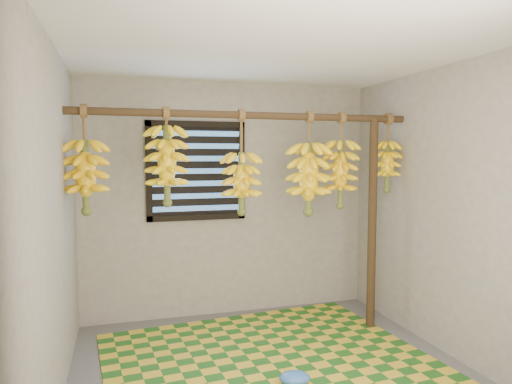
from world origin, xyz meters
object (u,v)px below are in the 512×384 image
object	(u,v)px
woven_mat	(266,358)
plastic_bag	(295,378)
banana_bunch_b	(167,166)
banana_bunch_f	(387,166)
banana_bunch_a	(86,177)
banana_bunch_d	(340,174)
banana_bunch_e	(309,179)
banana_bunch_c	(241,183)
support_post	(372,225)

from	to	relation	value
woven_mat	plastic_bag	world-z (taller)	plastic_bag
banana_bunch_b	banana_bunch_f	size ratio (longest dim) A/B	1.09
banana_bunch_a	banana_bunch_d	world-z (taller)	same
banana_bunch_d	banana_bunch_f	world-z (taller)	same
banana_bunch_e	banana_bunch_f	xyz separation A→B (m)	(0.81, -0.00, 0.11)
banana_bunch_f	banana_bunch_c	bearing A→B (deg)	180.00
support_post	banana_bunch_a	bearing A→B (deg)	180.00
banana_bunch_a	banana_bunch_d	bearing A→B (deg)	0.00
banana_bunch_e	banana_bunch_d	bearing A→B (deg)	-0.00
plastic_bag	banana_bunch_c	bearing A→B (deg)	101.26
woven_mat	banana_bunch_b	size ratio (longest dim) A/B	3.14
banana_bunch_b	banana_bunch_d	xyz separation A→B (m)	(1.58, -0.00, -0.09)
support_post	banana_bunch_b	world-z (taller)	banana_bunch_b
support_post	woven_mat	distance (m)	1.59
support_post	banana_bunch_c	xyz separation A→B (m)	(-1.29, 0.00, 0.42)
banana_bunch_a	banana_bunch_c	distance (m)	1.27
banana_bunch_b	banana_bunch_e	size ratio (longest dim) A/B	0.87
banana_bunch_a	banana_bunch_f	xyz separation A→B (m)	(2.70, 0.00, 0.07)
banana_bunch_d	banana_bunch_a	bearing A→B (deg)	180.00
banana_bunch_a	banana_bunch_d	distance (m)	2.21
plastic_bag	banana_bunch_f	bearing A→B (deg)	33.79
woven_mat	banana_bunch_a	size ratio (longest dim) A/B	2.97
banana_bunch_b	banana_bunch_e	xyz separation A→B (m)	(1.26, 0.00, -0.13)
banana_bunch_c	banana_bunch_e	xyz separation A→B (m)	(0.63, 0.00, 0.03)
woven_mat	banana_bunch_c	world-z (taller)	banana_bunch_c
banana_bunch_a	banana_bunch_d	xyz separation A→B (m)	(2.21, 0.00, -0.00)
plastic_bag	banana_bunch_c	size ratio (longest dim) A/B	0.25
plastic_bag	banana_bunch_a	xyz separation A→B (m)	(-1.43, 0.85, 1.43)
banana_bunch_c	banana_bunch_a	bearing A→B (deg)	180.00
banana_bunch_d	banana_bunch_f	size ratio (longest dim) A/B	1.18
banana_bunch_d	banana_bunch_e	world-z (taller)	same
woven_mat	banana_bunch_e	xyz separation A→B (m)	(0.52, 0.37, 1.44)
support_post	banana_bunch_d	xyz separation A→B (m)	(-0.34, 0.00, 0.49)
banana_bunch_c	plastic_bag	bearing A→B (deg)	-78.74
banana_bunch_a	banana_bunch_c	bearing A→B (deg)	0.00
banana_bunch_c	banana_bunch_e	distance (m)	0.63
banana_bunch_c	banana_bunch_d	bearing A→B (deg)	0.00
woven_mat	support_post	bearing A→B (deg)	17.62
banana_bunch_e	banana_bunch_f	distance (m)	0.82
banana_bunch_c	banana_bunch_e	world-z (taller)	same
banana_bunch_d	support_post	bearing A→B (deg)	0.00
banana_bunch_a	woven_mat	bearing A→B (deg)	-15.24
plastic_bag	banana_bunch_f	world-z (taller)	banana_bunch_f
banana_bunch_c	banana_bunch_b	bearing A→B (deg)	180.00
support_post	banana_bunch_f	distance (m)	0.58
banana_bunch_c	banana_bunch_d	xyz separation A→B (m)	(0.95, 0.00, 0.07)
banana_bunch_d	banana_bunch_f	distance (m)	0.50
banana_bunch_d	banana_bunch_e	xyz separation A→B (m)	(-0.32, 0.00, -0.04)
banana_bunch_f	woven_mat	bearing A→B (deg)	-164.27
support_post	woven_mat	world-z (taller)	support_post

